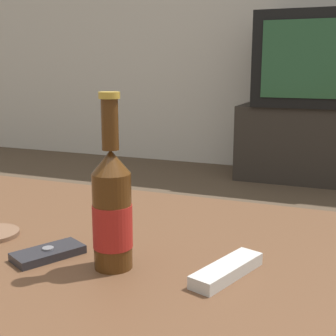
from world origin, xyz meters
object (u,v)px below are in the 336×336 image
object	(u,v)px
tv_stand	(312,144)
television	(317,60)
remote_control	(227,270)
beer_bottle	(112,209)
cell_phone	(48,253)

from	to	relation	value
tv_stand	television	world-z (taller)	television
tv_stand	remote_control	bearing A→B (deg)	-87.59
beer_bottle	cell_phone	world-z (taller)	beer_bottle
cell_phone	remote_control	bearing A→B (deg)	35.18
tv_stand	beer_bottle	bearing A→B (deg)	-91.24
tv_stand	beer_bottle	xyz separation A→B (m)	(-0.06, -2.82, 0.32)
tv_stand	television	bearing A→B (deg)	-90.00
tv_stand	remote_control	distance (m)	2.79
tv_stand	beer_bottle	world-z (taller)	beer_bottle
tv_stand	cell_phone	size ratio (longest dim) A/B	7.92
television	remote_control	distance (m)	2.80
tv_stand	remote_control	world-z (taller)	tv_stand
cell_phone	television	bearing A→B (deg)	113.58
television	remote_control	size ratio (longest dim) A/B	5.26
beer_bottle	cell_phone	distance (m)	0.15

